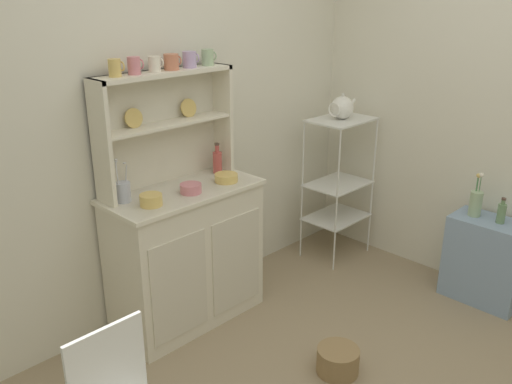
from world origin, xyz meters
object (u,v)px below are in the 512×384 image
object	(u,v)px
bakers_rack	(339,173)
side_shelf_blue	(486,260)
hutch_cabinet	(186,254)
jam_bottle	(217,161)
hutch_shelf_unit	(162,119)
cup_gold_0	(115,68)
floor_basket	(338,360)
porcelain_teapot	(342,108)
oil_bottle	(501,213)
utensil_jar	(123,191)
flower_vase	(476,202)
bowl_mixing_large	(151,200)

from	to	relation	value
bakers_rack	side_shelf_blue	world-z (taller)	bakers_rack
hutch_cabinet	jam_bottle	distance (m)	0.61
hutch_shelf_unit	jam_bottle	size ratio (longest dim) A/B	4.50
hutch_shelf_unit	cup_gold_0	distance (m)	0.44
bakers_rack	floor_basket	xyz separation A→B (m)	(-1.12, -0.87, -0.59)
porcelain_teapot	oil_bottle	distance (m)	1.27
utensil_jar	side_shelf_blue	bearing A→B (deg)	-34.72
jam_bottle	utensil_jar	distance (m)	0.69
porcelain_teapot	flower_vase	world-z (taller)	porcelain_teapot
utensil_jar	flower_vase	distance (m)	2.21
cup_gold_0	jam_bottle	size ratio (longest dim) A/B	0.47
cup_gold_0	oil_bottle	size ratio (longest dim) A/B	0.54
side_shelf_blue	utensil_jar	world-z (taller)	utensil_jar
jam_bottle	hutch_cabinet	bearing A→B (deg)	-165.89
hutch_cabinet	oil_bottle	world-z (taller)	hutch_cabinet
floor_basket	cup_gold_0	distance (m)	1.94
hutch_cabinet	cup_gold_0	xyz separation A→B (m)	(-0.30, 0.12, 1.13)
hutch_shelf_unit	utensil_jar	world-z (taller)	hutch_shelf_unit
floor_basket	utensil_jar	world-z (taller)	utensil_jar
bakers_rack	bowl_mixing_large	bearing A→B (deg)	178.64
bowl_mixing_large	cup_gold_0	bearing A→B (deg)	98.29
bakers_rack	side_shelf_blue	size ratio (longest dim) A/B	1.89
hutch_shelf_unit	side_shelf_blue	world-z (taller)	hutch_shelf_unit
bakers_rack	bowl_mixing_large	size ratio (longest dim) A/B	8.85
jam_bottle	porcelain_teapot	distance (m)	1.06
floor_basket	flower_vase	distance (m)	1.41
bakers_rack	utensil_jar	world-z (taller)	utensil_jar
side_shelf_blue	oil_bottle	bearing A→B (deg)	-90.00
porcelain_teapot	floor_basket	bearing A→B (deg)	-142.14
hutch_cabinet	porcelain_teapot	distance (m)	1.54
cup_gold_0	porcelain_teapot	bearing A→B (deg)	-8.06
bowl_mixing_large	jam_bottle	bearing A→B (deg)	14.56
side_shelf_blue	jam_bottle	distance (m)	1.86
hutch_cabinet	jam_bottle	xyz separation A→B (m)	(0.34, 0.09, 0.49)
hutch_cabinet	bowl_mixing_large	xyz separation A→B (m)	(-0.27, -0.07, 0.45)
hutch_cabinet	porcelain_teapot	bearing A→B (deg)	-4.72
jam_bottle	oil_bottle	size ratio (longest dim) A/B	1.15
flower_vase	porcelain_teapot	bearing A→B (deg)	99.19
bowl_mixing_large	utensil_jar	bearing A→B (deg)	115.62
hutch_cabinet	floor_basket	distance (m)	1.08
hutch_shelf_unit	side_shelf_blue	size ratio (longest dim) A/B	1.53
porcelain_teapot	flower_vase	distance (m)	1.11
cup_gold_0	porcelain_teapot	world-z (taller)	cup_gold_0
hutch_cabinet	bowl_mixing_large	world-z (taller)	bowl_mixing_large
porcelain_teapot	flower_vase	bearing A→B (deg)	-80.81
hutch_cabinet	hutch_shelf_unit	size ratio (longest dim) A/B	1.08
hutch_cabinet	flower_vase	xyz separation A→B (m)	(1.51, -1.09, 0.22)
porcelain_teapot	flower_vase	xyz separation A→B (m)	(0.16, -0.98, -0.49)
utensil_jar	porcelain_teapot	world-z (taller)	porcelain_teapot
bakers_rack	porcelain_teapot	world-z (taller)	porcelain_teapot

